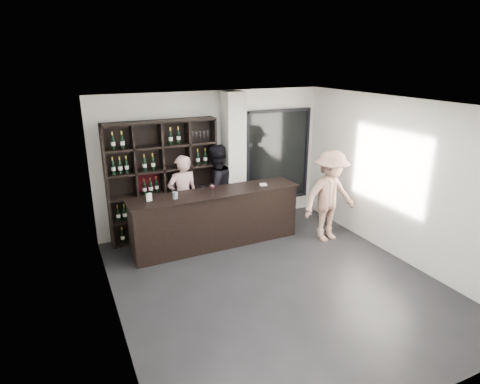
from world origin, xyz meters
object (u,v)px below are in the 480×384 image
wine_shelf (163,181)px  tasting_counter (216,218)px  taster_pink (183,197)px  taster_black (216,189)px  customer (330,196)px

wine_shelf → tasting_counter: (0.80, -0.82, -0.65)m
taster_pink → taster_black: bearing=175.6°
wine_shelf → tasting_counter: wine_shelf is taller
wine_shelf → taster_pink: 0.51m
wine_shelf → taster_black: size_ratio=1.28×
wine_shelf → customer: size_ratio=1.30×
tasting_counter → taster_black: size_ratio=1.80×
tasting_counter → taster_black: taster_black is taller
tasting_counter → taster_black: bearing=68.1°
wine_shelf → customer: 3.33m
wine_shelf → taster_black: 1.10m
wine_shelf → taster_pink: wine_shelf is taller
taster_black → customer: 2.33m
wine_shelf → taster_pink: (0.34, -0.17, -0.34)m
wine_shelf → tasting_counter: 1.31m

